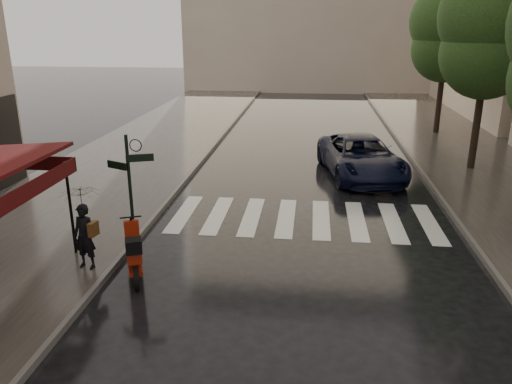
# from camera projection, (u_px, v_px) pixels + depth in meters

# --- Properties ---
(ground) EXTENTS (120.00, 120.00, 0.00)m
(ground) POSITION_uv_depth(u_px,v_px,m) (143.00, 325.00, 9.67)
(ground) COLOR black
(ground) RESTS_ON ground
(sidewalk_near) EXTENTS (6.00, 60.00, 0.12)m
(sidewalk_near) POSITION_uv_depth(u_px,v_px,m) (132.00, 159.00, 21.44)
(sidewalk_near) COLOR #38332D
(sidewalk_near) RESTS_ON ground
(sidewalk_far) EXTENTS (5.50, 60.00, 0.12)m
(sidewalk_far) POSITION_uv_depth(u_px,v_px,m) (490.00, 169.00, 19.88)
(sidewalk_far) COLOR #38332D
(sidewalk_far) RESTS_ON ground
(curb_near) EXTENTS (0.12, 60.00, 0.16)m
(curb_near) POSITION_uv_depth(u_px,v_px,m) (202.00, 161.00, 21.11)
(curb_near) COLOR #595651
(curb_near) RESTS_ON ground
(curb_far) EXTENTS (0.12, 60.00, 0.16)m
(curb_far) POSITION_uv_depth(u_px,v_px,m) (418.00, 167.00, 20.17)
(curb_far) COLOR #595651
(curb_far) RESTS_ON ground
(crosswalk) EXTENTS (7.85, 3.20, 0.01)m
(crosswalk) POSITION_uv_depth(u_px,v_px,m) (304.00, 218.00, 15.01)
(crosswalk) COLOR silver
(crosswalk) RESTS_ON ground
(signpost) EXTENTS (1.17, 0.29, 3.10)m
(signpost) POSITION_uv_depth(u_px,v_px,m) (130.00, 186.00, 12.04)
(signpost) COLOR black
(signpost) RESTS_ON ground
(tree_mid) EXTENTS (3.80, 3.80, 8.34)m
(tree_mid) POSITION_uv_depth(u_px,v_px,m) (491.00, 23.00, 18.19)
(tree_mid) COLOR black
(tree_mid) RESTS_ON sidewalk_far
(tree_far) EXTENTS (3.80, 3.80, 8.16)m
(tree_far) POSITION_uv_depth(u_px,v_px,m) (448.00, 26.00, 24.81)
(tree_far) COLOR black
(tree_far) RESTS_ON sidewalk_far
(pedestrian_with_umbrella) EXTENTS (1.08, 1.09, 2.39)m
(pedestrian_with_umbrella) POSITION_uv_depth(u_px,v_px,m) (81.00, 203.00, 11.24)
(pedestrian_with_umbrella) COLOR black
(pedestrian_with_umbrella) RESTS_ON sidewalk_near
(scooter) EXTENTS (0.93, 1.77, 1.23)m
(scooter) POSITION_uv_depth(u_px,v_px,m) (134.00, 254.00, 11.38)
(scooter) COLOR black
(scooter) RESTS_ON ground
(parked_car) EXTENTS (3.47, 5.82, 1.51)m
(parked_car) POSITION_uv_depth(u_px,v_px,m) (361.00, 157.00, 19.02)
(parked_car) COLOR black
(parked_car) RESTS_ON ground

